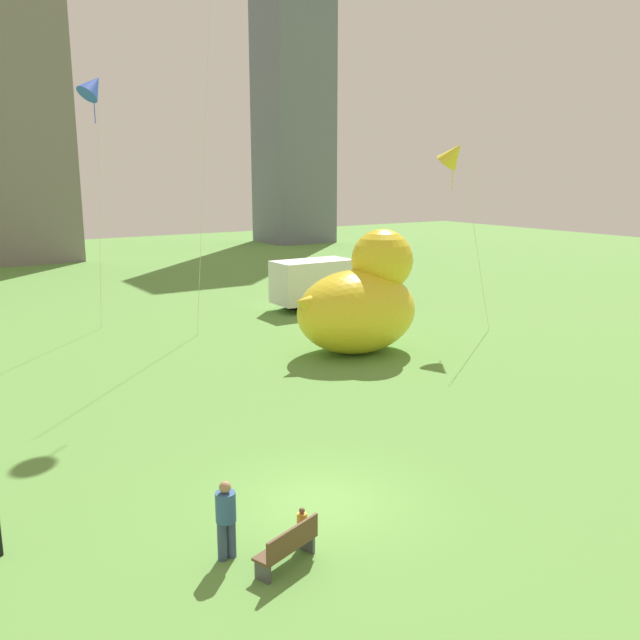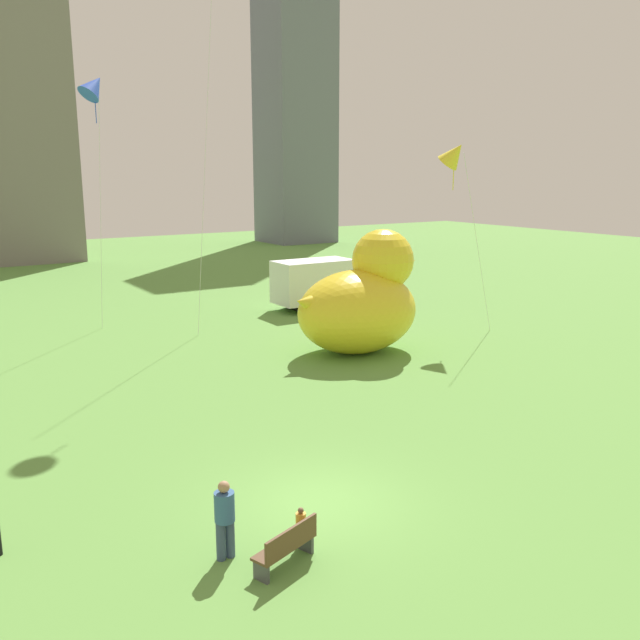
{
  "view_description": "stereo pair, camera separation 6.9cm",
  "coord_description": "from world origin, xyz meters",
  "px_view_note": "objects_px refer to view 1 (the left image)",
  "views": [
    {
      "loc": [
        -8.2,
        -12.61,
        7.79
      ],
      "look_at": [
        2.94,
        4.46,
        3.34
      ],
      "focal_mm": 38.1,
      "sensor_mm": 36.0,
      "label": 1
    },
    {
      "loc": [
        -8.14,
        -12.65,
        7.79
      ],
      "look_at": [
        2.94,
        4.46,
        3.34
      ],
      "focal_mm": 38.1,
      "sensor_mm": 36.0,
      "label": 2
    }
  ],
  "objects_px": {
    "giant_inflatable_duck": "(361,301)",
    "box_truck": "(323,283)",
    "person_adult": "(226,516)",
    "park_bench": "(289,545)",
    "kite_yellow": "(453,154)",
    "kite_blue": "(93,86)",
    "person_child": "(302,525)"
  },
  "relations": [
    {
      "from": "person_adult",
      "to": "giant_inflatable_duck",
      "type": "xyz_separation_m",
      "value": [
        12.15,
        11.8,
        1.34
      ]
    },
    {
      "from": "kite_yellow",
      "to": "park_bench",
      "type": "bearing_deg",
      "value": -141.61
    },
    {
      "from": "giant_inflatable_duck",
      "to": "kite_yellow",
      "type": "xyz_separation_m",
      "value": [
        6.08,
        0.96,
        6.34
      ]
    },
    {
      "from": "giant_inflatable_duck",
      "to": "kite_yellow",
      "type": "relative_size",
      "value": 0.69
    },
    {
      "from": "person_adult",
      "to": "kite_blue",
      "type": "bearing_deg",
      "value": 79.64
    },
    {
      "from": "person_child",
      "to": "kite_yellow",
      "type": "height_order",
      "value": "kite_yellow"
    },
    {
      "from": "person_child",
      "to": "kite_blue",
      "type": "xyz_separation_m",
      "value": [
        2.57,
        22.87,
        11.25
      ]
    },
    {
      "from": "box_truck",
      "to": "park_bench",
      "type": "bearing_deg",
      "value": -124.84
    },
    {
      "from": "person_adult",
      "to": "person_child",
      "type": "height_order",
      "value": "person_adult"
    },
    {
      "from": "park_bench",
      "to": "kite_blue",
      "type": "height_order",
      "value": "kite_blue"
    },
    {
      "from": "giant_inflatable_duck",
      "to": "box_truck",
      "type": "height_order",
      "value": "giant_inflatable_duck"
    },
    {
      "from": "person_adult",
      "to": "box_truck",
      "type": "distance_m",
      "value": 26.52
    },
    {
      "from": "park_bench",
      "to": "box_truck",
      "type": "relative_size",
      "value": 0.25
    },
    {
      "from": "kite_yellow",
      "to": "person_adult",
      "type": "bearing_deg",
      "value": -145.0
    },
    {
      "from": "person_adult",
      "to": "giant_inflatable_duck",
      "type": "height_order",
      "value": "giant_inflatable_duck"
    },
    {
      "from": "kite_blue",
      "to": "kite_yellow",
      "type": "relative_size",
      "value": 1.33
    },
    {
      "from": "person_child",
      "to": "giant_inflatable_duck",
      "type": "distance_m",
      "value": 16.33
    },
    {
      "from": "park_bench",
      "to": "person_child",
      "type": "relative_size",
      "value": 1.77
    },
    {
      "from": "kite_yellow",
      "to": "giant_inflatable_duck",
      "type": "bearing_deg",
      "value": -170.99
    },
    {
      "from": "kite_yellow",
      "to": "box_truck",
      "type": "bearing_deg",
      "value": 103.89
    },
    {
      "from": "person_adult",
      "to": "giant_inflatable_duck",
      "type": "relative_size",
      "value": 0.26
    },
    {
      "from": "park_bench",
      "to": "person_child",
      "type": "xyz_separation_m",
      "value": [
        0.62,
        0.49,
        0.03
      ]
    },
    {
      "from": "giant_inflatable_duck",
      "to": "box_truck",
      "type": "distance_m",
      "value": 10.08
    },
    {
      "from": "kite_blue",
      "to": "giant_inflatable_duck",
      "type": "bearing_deg",
      "value": -52.78
    },
    {
      "from": "park_bench",
      "to": "person_adult",
      "type": "xyz_separation_m",
      "value": [
        -0.9,
        0.96,
        0.47
      ]
    },
    {
      "from": "park_bench",
      "to": "giant_inflatable_duck",
      "type": "distance_m",
      "value": 17.11
    },
    {
      "from": "person_adult",
      "to": "box_truck",
      "type": "xyz_separation_m",
      "value": [
        16.19,
        21.0,
        0.51
      ]
    },
    {
      "from": "box_truck",
      "to": "person_adult",
      "type": "bearing_deg",
      "value": -127.64
    },
    {
      "from": "giant_inflatable_duck",
      "to": "kite_blue",
      "type": "bearing_deg",
      "value": 127.22
    },
    {
      "from": "park_bench",
      "to": "box_truck",
      "type": "height_order",
      "value": "box_truck"
    },
    {
      "from": "person_child",
      "to": "box_truck",
      "type": "distance_m",
      "value": 26.02
    },
    {
      "from": "person_child",
      "to": "kite_yellow",
      "type": "bearing_deg",
      "value": 38.39
    }
  ]
}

